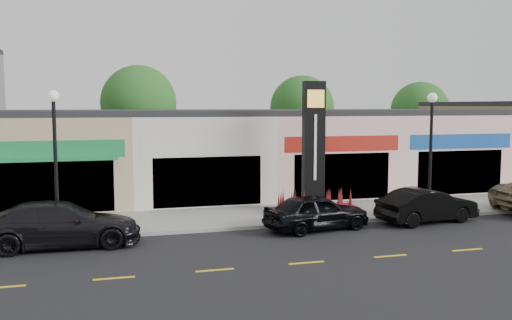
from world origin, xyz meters
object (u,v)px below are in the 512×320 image
object	(u,v)px
lamp_west_near	(55,148)
car_black_conv	(427,205)
lamp_east_near	(431,140)
pylon_sign	(313,166)
car_dark_sedan	(61,224)
car_black_sedan	(317,212)

from	to	relation	value
lamp_west_near	car_black_conv	distance (m)	15.46
lamp_west_near	lamp_east_near	world-z (taller)	same
pylon_sign	car_dark_sedan	size ratio (longest dim) A/B	1.07
lamp_east_near	car_black_sedan	size ratio (longest dim) A/B	1.25
car_black_conv	lamp_west_near	bearing A→B (deg)	76.83
pylon_sign	car_black_conv	bearing A→B (deg)	-34.20
pylon_sign	lamp_west_near	bearing A→B (deg)	-171.23
lamp_west_near	car_black_conv	xyz separation A→B (m)	(15.17, -1.14, -2.74)
lamp_west_near	car_dark_sedan	bearing A→B (deg)	-80.67
car_black_sedan	car_black_conv	distance (m)	5.15
lamp_east_near	pylon_sign	bearing A→B (deg)	161.25
lamp_east_near	car_black_conv	bearing A→B (deg)	-126.09
car_black_sedan	car_dark_sedan	bearing A→B (deg)	80.36
lamp_west_near	car_dark_sedan	world-z (taller)	lamp_west_near
lamp_east_near	car_black_sedan	distance (m)	6.68
pylon_sign	car_dark_sedan	bearing A→B (deg)	-164.59
lamp_east_near	car_black_sedan	xyz separation A→B (m)	(-5.97, -1.22, -2.73)
lamp_west_near	car_black_conv	size ratio (longest dim) A/B	1.22
car_black_sedan	car_black_conv	size ratio (longest dim) A/B	0.97
pylon_sign	lamp_east_near	bearing A→B (deg)	-18.75
lamp_east_near	car_black_conv	world-z (taller)	lamp_east_near
lamp_west_near	lamp_east_near	size ratio (longest dim) A/B	1.00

